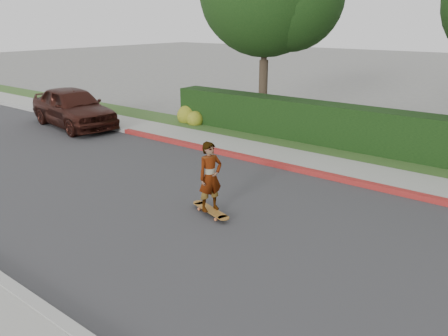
# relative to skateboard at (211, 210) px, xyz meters

# --- Properties ---
(ground) EXTENTS (120.00, 120.00, 0.00)m
(ground) POSITION_rel_skateboard_xyz_m (3.52, -0.22, -0.11)
(ground) COLOR slate
(ground) RESTS_ON ground
(road) EXTENTS (60.00, 8.00, 0.01)m
(road) POSITION_rel_skateboard_xyz_m (3.52, -0.22, -0.11)
(road) COLOR #2D2D30
(road) RESTS_ON ground
(curb_far) EXTENTS (60.00, 0.20, 0.15)m
(curb_far) POSITION_rel_skateboard_xyz_m (3.52, 3.88, -0.04)
(curb_far) COLOR #9E9E99
(curb_far) RESTS_ON ground
(curb_red_section) EXTENTS (12.00, 0.21, 0.15)m
(curb_red_section) POSITION_rel_skateboard_xyz_m (-1.48, 3.88, -0.03)
(curb_red_section) COLOR maroon
(curb_red_section) RESTS_ON ground
(sidewalk_far) EXTENTS (60.00, 1.60, 0.12)m
(sidewalk_far) POSITION_rel_skateboard_xyz_m (3.52, 4.78, -0.05)
(sidewalk_far) COLOR gray
(sidewalk_far) RESTS_ON ground
(planting_strip) EXTENTS (60.00, 1.60, 0.10)m
(planting_strip) POSITION_rel_skateboard_xyz_m (3.52, 6.38, -0.06)
(planting_strip) COLOR #2D4C1E
(planting_strip) RESTS_ON ground
(hedge) EXTENTS (15.00, 1.00, 1.50)m
(hedge) POSITION_rel_skateboard_xyz_m (0.52, 6.98, 0.64)
(hedge) COLOR black
(hedge) RESTS_ON ground
(flowering_shrub) EXTENTS (1.40, 1.00, 0.90)m
(flowering_shrub) POSITION_rel_skateboard_xyz_m (-6.48, 6.51, 0.22)
(flowering_shrub) COLOR #2D4C19
(flowering_shrub) RESTS_ON ground
(skateboard) EXTENTS (1.30, 0.61, 0.12)m
(skateboard) POSITION_rel_skateboard_xyz_m (0.00, 0.00, 0.00)
(skateboard) COLOR orange
(skateboard) RESTS_ON ground
(skateboarder) EXTENTS (0.55, 0.67, 1.60)m
(skateboarder) POSITION_rel_skateboard_xyz_m (-0.00, 0.00, 0.82)
(skateboarder) COLOR white
(skateboarder) RESTS_ON skateboard
(car_maroon) EXTENTS (5.09, 2.72, 1.65)m
(car_maroon) POSITION_rel_skateboard_xyz_m (-10.03, 3.28, 0.71)
(car_maroon) COLOR #361711
(car_maroon) RESTS_ON ground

